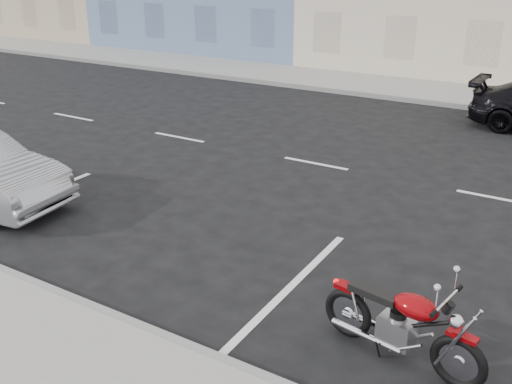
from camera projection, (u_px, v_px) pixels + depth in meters
ground at (400, 180)px, 12.25m from camera, size 120.00×120.00×0.00m
sidewalk_far at (344, 81)px, 21.49m from camera, size 80.00×3.40×0.15m
curb_far at (325, 90)px, 20.14m from camera, size 80.00×0.12×0.16m
motorcycle at (462, 352)px, 6.17m from camera, size 2.07×0.74×1.04m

